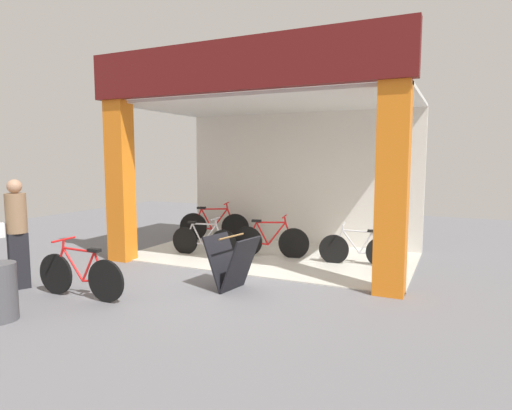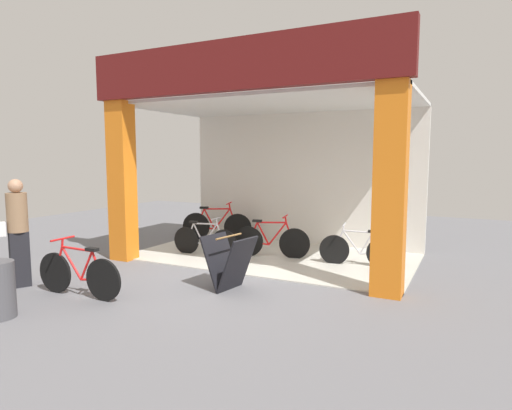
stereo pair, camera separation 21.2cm
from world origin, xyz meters
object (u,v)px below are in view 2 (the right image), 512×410
Objects in this scene: bicycle_inside_2 at (271,241)px; pedestrian_1 at (17,232)px; bicycle_parked_0 at (79,274)px; bicycle_inside_0 at (358,250)px; bicycle_inside_1 at (217,225)px; sandwich_board_sign at (229,263)px; bicycle_inside_3 at (205,240)px.

pedestrian_1 is at bearing -127.39° from bicycle_inside_2.
bicycle_parked_0 is 1.38m from pedestrian_1.
bicycle_inside_2 is (-1.77, -0.09, 0.03)m from bicycle_inside_0.
bicycle_inside_1 is 0.97× the size of pedestrian_1.
bicycle_inside_1 is 1.95× the size of sandwich_board_sign.
bicycle_inside_0 is at bearing 48.26° from bicycle_parked_0.
bicycle_inside_0 is at bearing 39.26° from pedestrian_1.
bicycle_inside_1 is at bearing 151.93° from bicycle_inside_2.
bicycle_inside_1 reaches higher than bicycle_inside_3.
bicycle_inside_2 is 1.00× the size of bicycle_parked_0.
bicycle_inside_0 is at bearing 10.27° from bicycle_inside_3.
bicycle_inside_0 is 1.77m from bicycle_inside_2.
bicycle_inside_3 is (-3.07, -0.56, 0.01)m from bicycle_inside_0.
bicycle_inside_3 is at bearing 65.16° from pedestrian_1.
bicycle_inside_0 is at bearing 58.21° from sandwich_board_sign.
bicycle_inside_3 is at bearing -169.73° from bicycle_inside_0.
bicycle_inside_0 is 4.87m from bicycle_parked_0.
bicycle_inside_1 reaches higher than bicycle_parked_0.
bicycle_inside_1 is 3.99m from sandwich_board_sign.
bicycle_inside_3 is 3.50m from pedestrian_1.
bicycle_parked_0 is at bearing 2.53° from pedestrian_1.
bicycle_inside_1 is 4.61m from bicycle_parked_0.
sandwich_board_sign is (0.32, -2.24, 0.07)m from bicycle_inside_2.
bicycle_inside_1 is at bearing 95.84° from bicycle_parked_0.
pedestrian_1 is (-1.27, -0.06, 0.54)m from bicycle_parked_0.
pedestrian_1 reaches higher than bicycle_parked_0.
pedestrian_1 is at bearing -99.85° from bicycle_inside_1.
sandwich_board_sign is 3.39m from pedestrian_1.
bicycle_parked_0 is at bearing -131.74° from bicycle_inside_0.
pedestrian_1 is (-4.52, -3.69, 0.56)m from bicycle_inside_0.
sandwich_board_sign is at bearing 35.94° from bicycle_parked_0.
bicycle_inside_3 reaches higher than bicycle_inside_0.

